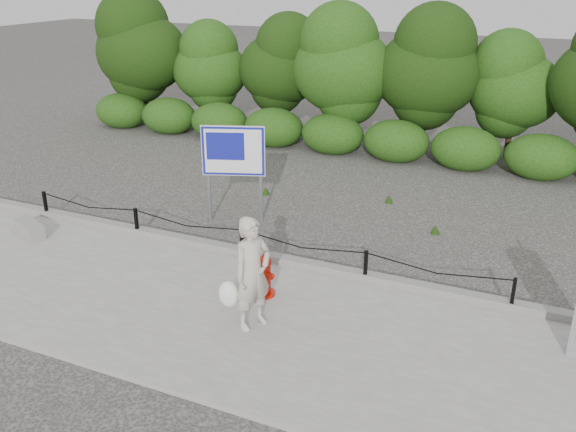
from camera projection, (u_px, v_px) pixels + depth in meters
The scene contains 9 objects.
ground at pixel (242, 260), 11.95m from camera, with size 90.00×90.00×0.00m, color #2D2B28.
sidewalk at pixel (186, 306), 10.24m from camera, with size 14.00×4.00×0.08m, color gray.
curb at pixel (243, 252), 11.93m from camera, with size 14.00×0.22×0.14m, color slate.
chain_barrier at pixel (242, 238), 11.78m from camera, with size 10.06×0.06×0.60m.
treeline at pixel (372, 67), 18.58m from camera, with size 20.27×3.50×4.55m.
fire_hydrant at pixel (264, 276), 10.37m from camera, with size 0.47×0.47×0.78m.
pedestrian at pixel (251, 275), 9.29m from camera, with size 0.85×0.79×1.83m.
concrete_block at pixel (29, 228), 12.80m from camera, with size 0.91×0.32×0.29m, color gray.
advertising_sign at pixel (233, 155), 13.13m from camera, with size 1.31×0.54×2.20m.
Camera 1 is at (5.19, -9.43, 5.33)m, focal length 38.00 mm.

